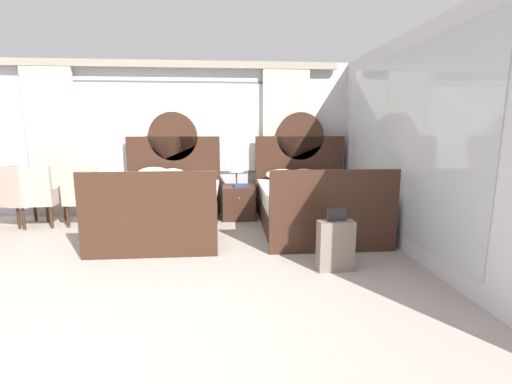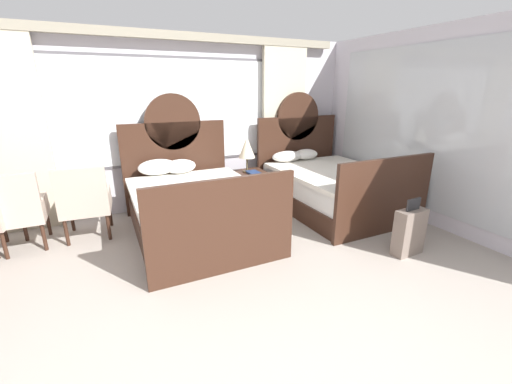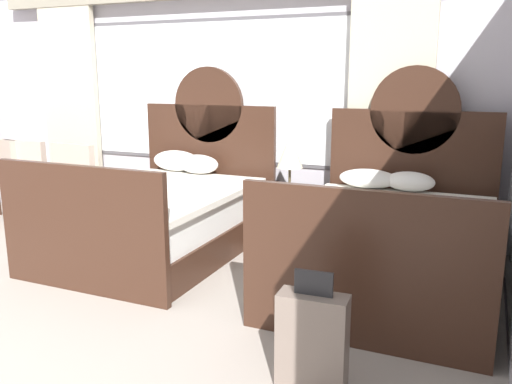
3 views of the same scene
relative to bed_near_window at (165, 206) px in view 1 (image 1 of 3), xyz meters
name	(u,v)px [view 1 (image 1 of 3)]	position (x,y,z in m)	size (l,w,h in m)	color
ground_plane	(88,356)	(-0.03, -3.03, -0.38)	(24.00, 24.00, 0.00)	#9E9389
wall_back_window	(173,136)	(-0.03, 1.21, 1.03)	(6.36, 0.22, 2.70)	silver
wall_right_mirror	(413,145)	(3.18, -1.18, 0.97)	(0.08, 4.84, 2.70)	silver
bed_near_window	(165,206)	(0.00, 0.00, 0.00)	(1.62, 2.23, 1.82)	#382116
bed_near_mirror	(312,204)	(2.25, 0.00, 0.00)	(1.62, 2.23, 1.82)	#382116
nightstand_between_beds	(239,202)	(1.13, 0.69, -0.10)	(0.54, 0.57, 0.57)	#382116
table_lamp_on_nightstand	(236,162)	(1.10, 0.72, 0.59)	(0.27, 0.27, 0.58)	brown
book_on_nightstand	(240,186)	(1.15, 0.58, 0.20)	(0.18, 0.26, 0.03)	navy
armchair_by_window_left	(86,193)	(-1.31, 0.44, 0.13)	(0.63, 0.63, 0.98)	#B29E8E
armchair_by_window_centre	(38,194)	(-2.05, 0.44, 0.13)	(0.59, 0.59, 0.98)	#B29E8E
armchair_by_window_right	(16,194)	(-2.38, 0.44, 0.13)	(0.72, 0.72, 0.98)	#B29E8E
suitcase_on_floor	(335,245)	(2.11, -1.69, -0.10)	(0.40, 0.19, 0.70)	#75665B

